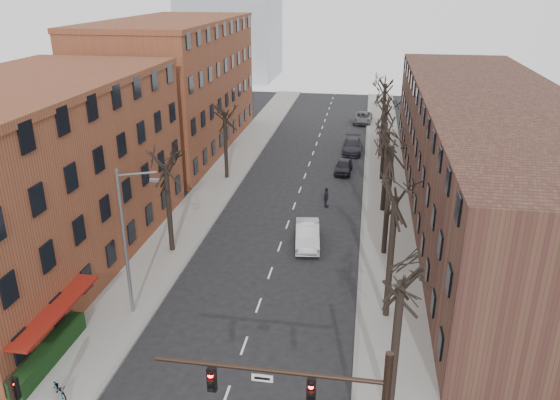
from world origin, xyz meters
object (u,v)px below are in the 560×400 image
at_px(parked_car_near, 344,166).
at_px(parked_car_mid, 352,146).
at_px(bicycle, 60,390).
at_px(silver_sedan, 307,235).

relative_size(parked_car_near, parked_car_mid, 0.77).
xyz_separation_m(parked_car_near, parked_car_mid, (0.60, 7.40, 0.07)).
distance_m(parked_car_mid, bicycle, 44.09).
bearing_deg(bicycle, parked_car_mid, 22.98).
distance_m(parked_car_near, parked_car_mid, 7.42).
height_order(silver_sedan, parked_car_near, silver_sedan).
bearing_deg(parked_car_near, silver_sedan, -92.81).
height_order(parked_car_mid, bicycle, parked_car_mid).
relative_size(parked_car_mid, bicycle, 3.40).
xyz_separation_m(silver_sedan, parked_car_mid, (2.41, 24.43, -0.06)).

